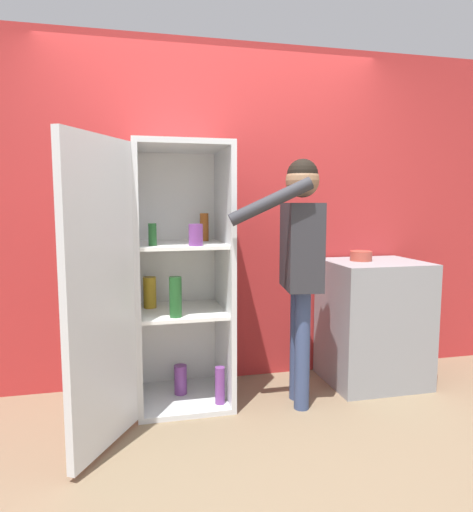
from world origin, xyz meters
TOP-DOWN VIEW (x-y plane):
  - ground_plane at (0.00, 0.00)m, footprint 12.00×12.00m
  - wall_back at (0.00, 0.98)m, footprint 7.00×0.06m
  - refrigerator at (-0.43, 0.54)m, footprint 0.98×1.16m
  - person at (0.44, 0.38)m, footprint 0.67×0.52m
  - counter at (1.14, 0.62)m, footprint 0.70×0.61m
  - bowl at (1.05, 0.67)m, footprint 0.16×0.16m

SIDE VIEW (x-z plane):
  - ground_plane at x=0.00m, z-range 0.00..0.00m
  - counter at x=1.14m, z-range 0.00..0.93m
  - refrigerator at x=-0.43m, z-range -0.01..1.74m
  - bowl at x=1.05m, z-range 0.93..1.01m
  - person at x=0.44m, z-range 0.24..1.89m
  - wall_back at x=0.00m, z-range 0.00..2.55m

